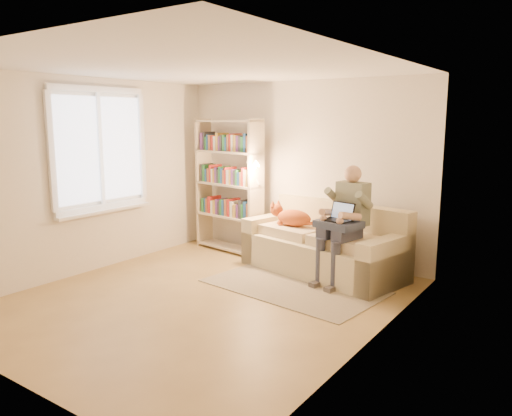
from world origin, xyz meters
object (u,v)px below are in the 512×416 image
Objects in this scene: person at (345,217)px; sofa at (324,248)px; cat at (289,216)px; bookshelf at (229,179)px; laptop at (339,216)px.

sofa is at bearing 160.32° from person.
bookshelf is at bearing -176.48° from cat.
sofa is 1.57× the size of person.
laptop is at bearing -8.32° from cat.
sofa is 1.14× the size of bookshelf.
person is (0.41, -0.25, 0.51)m from sofa.
bookshelf is (-1.20, 0.18, 0.42)m from cat.
bookshelf is at bearing 178.22° from laptop.
cat is at bearing 178.76° from person.
sofa is 2.96× the size of cat.
cat is (-0.55, -0.03, 0.38)m from sofa.
sofa is at bearing 3.82° from bookshelf.
cat is 0.38× the size of bookshelf.
laptop is (0.92, -0.34, 0.16)m from cat.
person is at bearing -1.80° from bookshelf.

